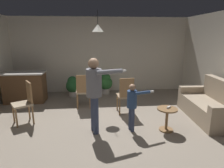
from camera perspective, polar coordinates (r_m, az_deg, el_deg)
The scene contains 14 objects.
ground at distance 4.50m, azimuth -1.38°, elevation -13.20°, with size 7.68×7.68×0.00m, color gray.
wall_back at distance 7.23m, azimuth -3.20°, elevation 8.44°, with size 6.40×0.10×2.70m, color silver.
couch_floral at distance 5.51m, azimuth 26.86°, elevation -5.76°, with size 0.93×1.84×1.00m.
kitchen_counter at distance 6.70m, azimuth -24.17°, elevation -0.83°, with size 1.26×0.66×0.95m.
side_table_by_couch at distance 4.49m, azimuth 15.83°, elevation -9.21°, with size 0.44×0.44×0.52m.
person_adult at distance 4.05m, azimuth -5.13°, elevation -1.05°, with size 0.84×0.45×1.62m.
person_child at distance 4.23m, azimuth 6.01°, elevation -5.32°, with size 0.58×0.30×1.06m.
dining_chair_by_counter at distance 5.07m, azimuth -24.21°, elevation -4.57°, with size 0.58×0.58×1.00m.
dining_chair_near_wall at distance 5.62m, azimuth -8.41°, elevation -1.70°, with size 0.44×0.44×1.00m.
dining_chair_centre_back at distance 5.17m, azimuth 4.04°, elevation -2.98°, with size 0.44×0.44×1.00m.
potted_plant_corner at distance 6.78m, azimuth -11.47°, elevation -0.42°, with size 0.47×0.47×0.71m.
potted_plant_by_wall at distance 6.98m, azimuth -1.91°, elevation 0.44°, with size 0.49×0.49×0.75m.
spare_remote_on_table at distance 4.44m, azimuth 16.35°, elevation -6.56°, with size 0.04×0.13×0.04m, color white.
ceiling_light_pendant at distance 5.40m, azimuth -4.21°, elevation 16.08°, with size 0.32×0.32×0.55m.
Camera 1 is at (-0.26, -3.99, 2.06)m, focal length 31.10 mm.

